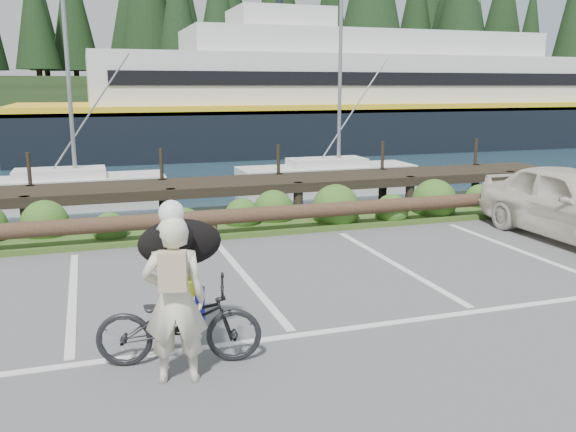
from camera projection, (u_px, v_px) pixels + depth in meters
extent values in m
plane|color=#505153|center=(285.00, 324.00, 7.78)|extent=(72.00, 72.00, 0.00)
plane|color=#1B3240|center=(114.00, 135.00, 52.62)|extent=(160.00, 160.00, 0.00)
cube|color=#3D5B21|center=(207.00, 229.00, 12.69)|extent=(34.00, 1.60, 0.10)
imported|color=black|center=(179.00, 323.00, 6.60)|extent=(1.87, 0.98, 0.94)
imported|color=beige|center=(175.00, 300.00, 6.11)|extent=(0.71, 0.54, 1.75)
ellipsoid|color=black|center=(180.00, 243.00, 7.00)|extent=(0.66, 1.04, 0.56)
imported|color=beige|center=(576.00, 203.00, 11.88)|extent=(1.75, 4.32, 1.47)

